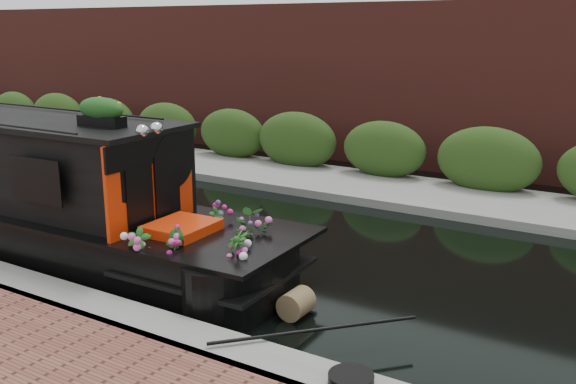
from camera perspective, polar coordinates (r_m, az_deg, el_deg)
The scene contains 7 objects.
ground at distance 10.36m, azimuth -2.95°, elevation -4.75°, with size 80.00×80.00×0.00m, color black.
near_bank_coping at distance 8.08m, azimuth -16.62°, elevation -11.13°, with size 40.00×0.60×0.50m, color gray.
far_bank_path at distance 13.87m, azimuth 6.95°, elevation 0.14°, with size 40.00×2.40×0.34m, color gray.
far_hedge at distance 14.67m, azimuth 8.44°, elevation 0.88°, with size 40.00×1.10×2.80m, color #274416.
far_brick_wall at distance 16.58m, azimuth 11.34°, elevation 2.32°, with size 40.00×1.00×8.00m, color maroon.
rope_fender at distance 7.85m, azimuth 0.74°, elevation -9.89°, with size 0.34×0.34×0.39m, color brown.
coiled_mooring_rope at distance 6.06m, azimuth 5.62°, elevation -16.31°, with size 0.42×0.42×0.12m, color black.
Camera 1 is at (5.59, -8.03, 3.41)m, focal length 40.00 mm.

